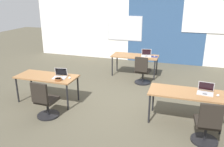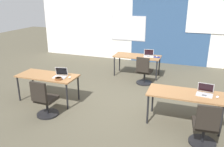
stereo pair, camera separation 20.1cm
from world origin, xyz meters
The scene contains 16 objects.
ground_plane centered at (0.00, 0.00, 0.00)m, with size 24.00×24.00×0.00m.
back_wall_assembly centered at (0.04, 4.20, 1.41)m, with size 10.00×0.27×2.80m.
desk_near_left centered at (-1.75, -0.60, 0.66)m, with size 1.60×0.70×0.72m.
desk_near_right centered at (1.75, -0.60, 0.66)m, with size 1.60×0.70×0.72m.
desk_far_center centered at (0.00, 2.20, 0.66)m, with size 1.60×0.70×0.72m.
laptop_near_left_inner centered at (-1.35, -0.59, 0.77)m, with size 0.37×0.34×0.23m.
mouse_near_left_inner centered at (-1.09, -0.59, 0.74)m, with size 0.08×0.11×0.03m.
chair_near_left_inner centered at (-1.32, -1.39, 0.38)m, with size 0.52×0.55×0.92m.
laptop_far_right centered at (0.39, 2.24, 0.77)m, with size 0.37×0.32×0.24m.
mousepad_far_right centered at (0.67, 2.23, 0.72)m, with size 0.22×0.19×0.00m.
mouse_far_right centered at (0.67, 2.23, 0.74)m, with size 0.07×0.11×0.03m.
chair_far_right centered at (0.42, 1.45, 0.38)m, with size 0.52×0.56×0.92m.
laptop_near_right_end centered at (2.14, -0.52, 0.77)m, with size 0.36×0.33×0.23m.
mouse_near_right_end centered at (2.39, -0.61, 0.74)m, with size 0.09×0.11×0.03m.
chair_near_right_end centered at (2.17, -1.34, 0.38)m, with size 0.52×0.56×0.92m.
snack_bowl centered at (-1.28, -0.81, 0.76)m, with size 0.18×0.18×0.06m.
Camera 2 is at (1.81, -5.46, 2.74)m, focal length 37.18 mm.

